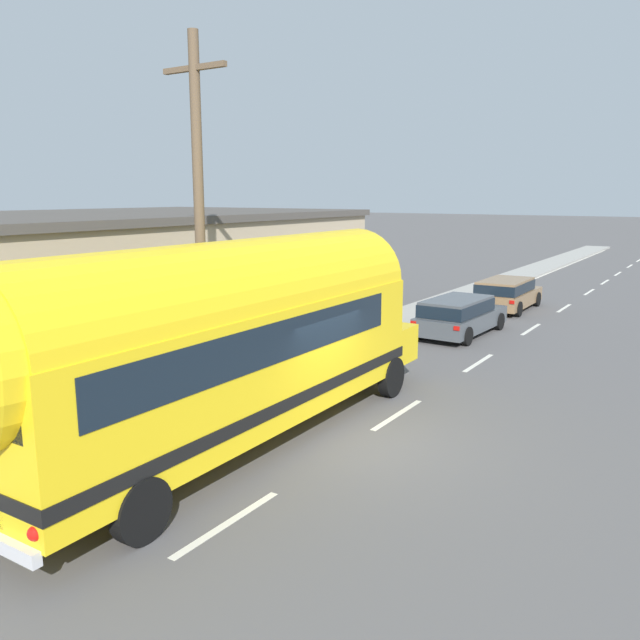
{
  "coord_description": "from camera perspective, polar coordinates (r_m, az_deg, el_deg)",
  "views": [
    {
      "loc": [
        6.13,
        -10.89,
        4.97
      ],
      "look_at": [
        -1.96,
        1.7,
        2.05
      ],
      "focal_mm": 36.2,
      "sensor_mm": 36.0,
      "label": 1
    }
  ],
  "objects": [
    {
      "name": "ground_plane",
      "position": [
        13.45,
        3.17,
        -10.67
      ],
      "size": [
        300.0,
        300.0,
        0.0
      ],
      "primitive_type": "plane",
      "color": "#565454"
    },
    {
      "name": "lane_markings",
      "position": [
        25.93,
        12.3,
        -0.26
      ],
      "size": [
        3.91,
        80.0,
        0.01
      ],
      "color": "silver",
      "rests_on": "ground"
    },
    {
      "name": "sidewalk_slab",
      "position": [
        24.1,
        4.93,
        -0.72
      ],
      "size": [
        2.12,
        90.0,
        0.15
      ],
      "primitive_type": "cube",
      "color": "#9E9B93",
      "rests_on": "ground"
    },
    {
      "name": "roadside_building",
      "position": [
        24.14,
        -18.94,
        3.8
      ],
      "size": [
        11.2,
        19.35,
        4.34
      ],
      "color": "tan",
      "rests_on": "ground"
    },
    {
      "name": "utility_pole",
      "position": [
        15.21,
        -10.61,
        8.8
      ],
      "size": [
        1.8,
        0.24,
        8.5
      ],
      "color": "brown",
      "rests_on": "ground"
    },
    {
      "name": "painted_bus",
      "position": [
        12.3,
        -8.93,
        -1.63
      ],
      "size": [
        2.68,
        12.7,
        4.12
      ],
      "color": "yellow",
      "rests_on": "ground"
    },
    {
      "name": "car_lead",
      "position": [
        23.49,
        12.19,
        0.53
      ],
      "size": [
        2.05,
        4.6,
        1.37
      ],
      "color": "#474C51",
      "rests_on": "ground"
    },
    {
      "name": "car_second",
      "position": [
        29.19,
        16.16,
        2.38
      ],
      "size": [
        2.01,
        4.45,
        1.37
      ],
      "color": "olive",
      "rests_on": "ground"
    }
  ]
}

